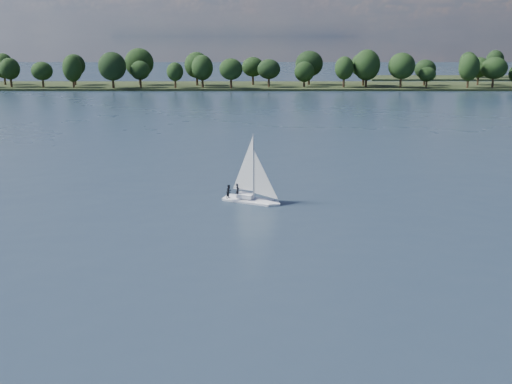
{
  "coord_description": "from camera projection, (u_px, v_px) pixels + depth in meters",
  "views": [
    {
      "loc": [
        -4.42,
        -31.16,
        20.39
      ],
      "look_at": [
        -4.64,
        34.31,
        2.5
      ],
      "focal_mm": 40.0,
      "sensor_mm": 36.0,
      "label": 1
    }
  ],
  "objects": [
    {
      "name": "treeline",
      "position": [
        268.0,
        68.0,
        234.27
      ],
      "size": [
        561.81,
        73.72,
        17.81
      ],
      "color": "black",
      "rests_on": "ground"
    },
    {
      "name": "ground",
      "position": [
        277.0,
        128.0,
        131.88
      ],
      "size": [
        700.0,
        700.0,
        0.0
      ],
      "primitive_type": "plane",
      "color": "#233342",
      "rests_on": "ground"
    },
    {
      "name": "sailboat",
      "position": [
        248.0,
        182.0,
        72.01
      ],
      "size": [
        7.2,
        4.66,
        9.23
      ],
      "rotation": [
        0.0,
        0.0,
        -0.42
      ],
      "color": "white",
      "rests_on": "ground"
    },
    {
      "name": "far_shore",
      "position": [
        268.0,
        87.0,
        239.91
      ],
      "size": [
        660.0,
        40.0,
        1.5
      ],
      "primitive_type": "cube",
      "color": "black",
      "rests_on": "ground"
    }
  ]
}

